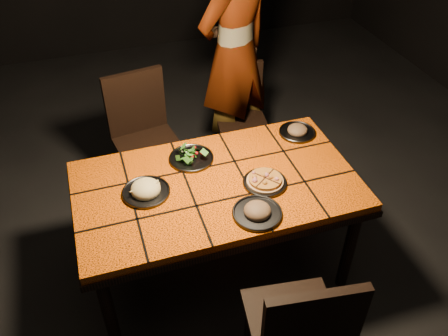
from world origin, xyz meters
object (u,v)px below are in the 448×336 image
object	(u,v)px
chair_far_left	(143,130)
chair_far_right	(240,110)
chair_near	(301,329)
diner	(235,54)
dining_table	(217,193)
plate_pizza	(265,181)
plate_pasta	(146,190)

from	to	relation	value
chair_far_left	chair_far_right	world-z (taller)	chair_far_left
chair_near	diner	distance (m)	2.13
chair_far_left	diner	bearing A→B (deg)	7.69
chair_far_left	diner	world-z (taller)	diner
dining_table	plate_pizza	bearing A→B (deg)	-20.37
chair_near	chair_far_left	bearing A→B (deg)	-69.90
plate_pasta	diner	bearing A→B (deg)	51.30
diner	dining_table	bearing A→B (deg)	41.48
chair_far_left	plate_pizza	xyz separation A→B (m)	(0.53, -1.03, 0.21)
chair_near	plate_pasta	size ratio (longest dim) A/B	3.64
dining_table	chair_far_left	xyz separation A→B (m)	(-0.27, 0.93, -0.12)
chair_far_left	diner	distance (m)	0.90
plate_pizza	chair_far_left	bearing A→B (deg)	117.29
chair_far_right	plate_pasta	size ratio (longest dim) A/B	3.19
diner	plate_pizza	size ratio (longest dim) A/B	6.33
diner	plate_pizza	world-z (taller)	diner
dining_table	chair_far_left	size ratio (longest dim) A/B	1.67
diner	plate_pasta	bearing A→B (deg)	26.32
dining_table	chair_far_right	distance (m)	1.20
chair_near	dining_table	bearing A→B (deg)	-74.15
dining_table	plate_pasta	distance (m)	0.41
dining_table	plate_pasta	bearing A→B (deg)	175.00
chair_far_left	plate_pasta	distance (m)	0.93
dining_table	chair_near	size ratio (longest dim) A/B	1.66
dining_table	chair_far_left	distance (m)	0.98
dining_table	diner	bearing A→B (deg)	66.46
dining_table	plate_pizza	size ratio (longest dim) A/B	5.52
plate_pasta	chair_far_right	bearing A→B (deg)	48.17
diner	plate_pasta	world-z (taller)	diner
diner	plate_pizza	distance (m)	1.30
dining_table	diner	world-z (taller)	diner
chair_far_right	plate_pizza	xyz separation A→B (m)	(-0.27, -1.16, 0.28)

